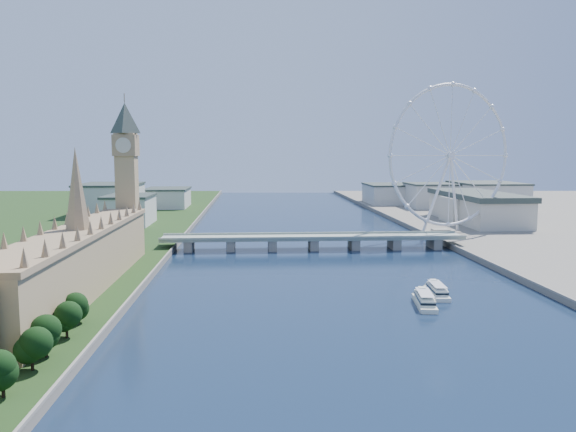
{
  "coord_description": "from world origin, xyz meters",
  "views": [
    {
      "loc": [
        -43.68,
        -103.45,
        69.74
      ],
      "look_at": [
        -24.12,
        210.0,
        34.6
      ],
      "focal_mm": 35.0,
      "sensor_mm": 36.0,
      "label": 1
    }
  ],
  "objects": [
    {
      "name": "parliament_range",
      "position": [
        -128.0,
        170.0,
        18.48
      ],
      "size": [
        24.0,
        200.0,
        70.0
      ],
      "color": "tan",
      "rests_on": "ground"
    },
    {
      "name": "big_ben",
      "position": [
        -128.0,
        278.0,
        66.57
      ],
      "size": [
        20.02,
        20.02,
        110.0
      ],
      "color": "tan",
      "rests_on": "ground"
    },
    {
      "name": "westminster_bridge",
      "position": [
        0.0,
        300.0,
        6.63
      ],
      "size": [
        220.0,
        22.0,
        9.5
      ],
      "color": "gray",
      "rests_on": "ground"
    },
    {
      "name": "london_eye",
      "position": [
        119.98,
        355.08,
        67.52
      ],
      "size": [
        113.6,
        39.12,
        124.3
      ],
      "color": "silver",
      "rests_on": "ground"
    },
    {
      "name": "county_hall",
      "position": [
        175.0,
        430.0,
        0.0
      ],
      "size": [
        54.0,
        144.0,
        35.0
      ],
      "primitive_type": null,
      "color": "beige",
      "rests_on": "ground"
    },
    {
      "name": "city_skyline",
      "position": [
        39.22,
        560.08,
        16.96
      ],
      "size": [
        505.0,
        280.0,
        32.0
      ],
      "color": "beige",
      "rests_on": "ground"
    },
    {
      "name": "tour_boat_near",
      "position": [
        34.64,
        143.7,
        0.0
      ],
      "size": [
        12.34,
        31.93,
        6.89
      ],
      "primitive_type": null,
      "rotation": [
        0.0,
        0.0,
        -0.14
      ],
      "color": "silver",
      "rests_on": "ground"
    },
    {
      "name": "tour_boat_far",
      "position": [
        46.4,
        161.3,
        0.0
      ],
      "size": [
        9.95,
        29.93,
        6.49
      ],
      "primitive_type": null,
      "rotation": [
        0.0,
        0.0,
        -0.08
      ],
      "color": "silver",
      "rests_on": "ground"
    }
  ]
}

